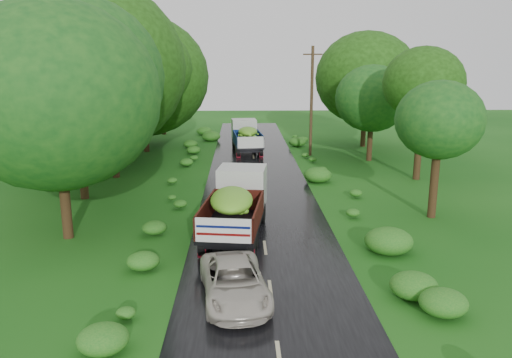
{
  "coord_description": "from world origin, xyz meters",
  "views": [
    {
      "loc": [
        -0.98,
        -15.93,
        7.94
      ],
      "look_at": [
        -0.22,
        9.44,
        1.7
      ],
      "focal_mm": 35.0,
      "sensor_mm": 36.0,
      "label": 1
    }
  ],
  "objects_px": {
    "truck_far": "(246,135)",
    "utility_pole": "(312,100)",
    "car": "(234,282)",
    "truck_near": "(237,202)"
  },
  "relations": [
    {
      "from": "truck_near",
      "to": "truck_far",
      "type": "xyz_separation_m",
      "value": [
        0.66,
        20.51,
        -0.09
      ]
    },
    {
      "from": "car",
      "to": "truck_near",
      "type": "bearing_deg",
      "value": 81.99
    },
    {
      "from": "truck_near",
      "to": "truck_far",
      "type": "height_order",
      "value": "truck_near"
    },
    {
      "from": "truck_far",
      "to": "car",
      "type": "xyz_separation_m",
      "value": [
        -0.69,
        -26.83,
        -0.81
      ]
    },
    {
      "from": "car",
      "to": "utility_pole",
      "type": "distance_m",
      "value": 26.04
    },
    {
      "from": "truck_far",
      "to": "utility_pole",
      "type": "relative_size",
      "value": 0.72
    },
    {
      "from": "truck_far",
      "to": "car",
      "type": "height_order",
      "value": "truck_far"
    },
    {
      "from": "truck_far",
      "to": "utility_pole",
      "type": "height_order",
      "value": "utility_pole"
    },
    {
      "from": "truck_far",
      "to": "truck_near",
      "type": "bearing_deg",
      "value": -97.25
    },
    {
      "from": "car",
      "to": "utility_pole",
      "type": "height_order",
      "value": "utility_pole"
    }
  ]
}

